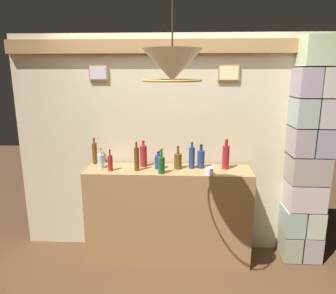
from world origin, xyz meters
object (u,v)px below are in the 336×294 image
(liquor_bottle_port, at_px, (95,153))
(glass_tumbler_rocks, at_px, (209,171))
(liquor_bottle_scotch, at_px, (158,161))
(liquor_bottle_sherry, at_px, (161,164))
(liquor_bottle_rum, at_px, (110,163))
(liquor_bottle_vodka, at_px, (137,158))
(liquor_bottle_whiskey, at_px, (101,161))
(liquor_bottle_mezcal, at_px, (226,156))
(liquor_bottle_bourbon, at_px, (143,156))
(liquor_bottle_brandy, at_px, (178,161))
(liquor_bottle_tequila, at_px, (192,157))
(pendant_lamp, at_px, (172,66))
(liquor_bottle_gin, at_px, (201,159))

(liquor_bottle_port, bearing_deg, glass_tumbler_rocks, -14.37)
(liquor_bottle_scotch, relative_size, glass_tumbler_rocks, 2.54)
(liquor_bottle_sherry, bearing_deg, liquor_bottle_rum, 173.56)
(liquor_bottle_vodka, bearing_deg, liquor_bottle_rum, -176.49)
(liquor_bottle_whiskey, bearing_deg, liquor_bottle_mezcal, 1.84)
(liquor_bottle_whiskey, xyz_separation_m, liquor_bottle_bourbon, (0.44, 0.09, 0.04))
(liquor_bottle_port, bearing_deg, liquor_bottle_brandy, -8.46)
(liquor_bottle_whiskey, height_order, liquor_bottle_tequila, liquor_bottle_tequila)
(liquor_bottle_sherry, bearing_deg, liquor_bottle_tequila, 32.17)
(liquor_bottle_scotch, bearing_deg, glass_tumbler_rocks, -17.66)
(liquor_bottle_port, xyz_separation_m, liquor_bottle_rum, (0.23, -0.24, -0.04))
(liquor_bottle_sherry, xyz_separation_m, liquor_bottle_scotch, (-0.04, 0.15, -0.01))
(liquor_bottle_brandy, bearing_deg, liquor_bottle_port, 171.54)
(liquor_bottle_tequila, bearing_deg, pendant_lamp, -100.83)
(pendant_lamp, bearing_deg, liquor_bottle_whiskey, 132.49)
(liquor_bottle_tequila, xyz_separation_m, pendant_lamp, (-0.17, -0.90, 0.91))
(liquor_bottle_brandy, distance_m, liquor_bottle_vodka, 0.43)
(liquor_bottle_mezcal, relative_size, glass_tumbler_rocks, 4.13)
(liquor_bottle_mezcal, relative_size, liquor_bottle_whiskey, 1.48)
(liquor_bottle_sherry, xyz_separation_m, liquor_bottle_rum, (-0.53, 0.06, -0.01))
(liquor_bottle_vodka, bearing_deg, liquor_bottle_scotch, 18.76)
(liquor_bottle_sherry, distance_m, liquor_bottle_bourbon, 0.32)
(liquor_bottle_brandy, bearing_deg, liquor_bottle_vodka, -168.09)
(liquor_bottle_scotch, distance_m, liquor_bottle_gin, 0.45)
(liquor_bottle_gin, height_order, pendant_lamp, pendant_lamp)
(liquor_bottle_vodka, bearing_deg, liquor_bottle_port, 155.74)
(liquor_bottle_scotch, relative_size, pendant_lamp, 0.33)
(liquor_bottle_whiskey, bearing_deg, liquor_bottle_port, 125.22)
(liquor_bottle_brandy, xyz_separation_m, pendant_lamp, (-0.03, -0.87, 0.94))
(liquor_bottle_scotch, bearing_deg, liquor_bottle_rum, -169.50)
(liquor_bottle_rum, distance_m, liquor_bottle_tequila, 0.85)
(liquor_bottle_scotch, bearing_deg, liquor_bottle_bourbon, 153.19)
(liquor_bottle_whiskey, relative_size, glass_tumbler_rocks, 2.80)
(liquor_bottle_brandy, bearing_deg, liquor_bottle_tequila, 10.39)
(liquor_bottle_brandy, xyz_separation_m, liquor_bottle_bourbon, (-0.37, 0.07, 0.03))
(liquor_bottle_brandy, distance_m, pendant_lamp, 1.28)
(liquor_bottle_tequila, bearing_deg, liquor_bottle_brandy, -169.61)
(liquor_bottle_vodka, height_order, pendant_lamp, pendant_lamp)
(liquor_bottle_port, distance_m, liquor_bottle_brandy, 0.93)
(liquor_bottle_gin, distance_m, pendant_lamp, 1.33)
(liquor_bottle_mezcal, bearing_deg, liquor_bottle_gin, 175.54)
(liquor_bottle_port, height_order, liquor_bottle_vodka, liquor_bottle_vodka)
(liquor_bottle_gin, relative_size, liquor_bottle_bourbon, 0.90)
(liquor_bottle_rum, xyz_separation_m, liquor_bottle_vodka, (0.27, 0.02, 0.04))
(liquor_bottle_sherry, height_order, liquor_bottle_scotch, liquor_bottle_sherry)
(liquor_bottle_port, distance_m, liquor_bottle_tequila, 1.07)
(liquor_bottle_mezcal, bearing_deg, liquor_bottle_brandy, -177.17)
(liquor_bottle_vodka, xyz_separation_m, pendant_lamp, (0.39, -0.78, 0.90))
(liquor_bottle_scotch, relative_size, liquor_bottle_whiskey, 0.91)
(liquor_bottle_rum, bearing_deg, liquor_bottle_vodka, 3.51)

